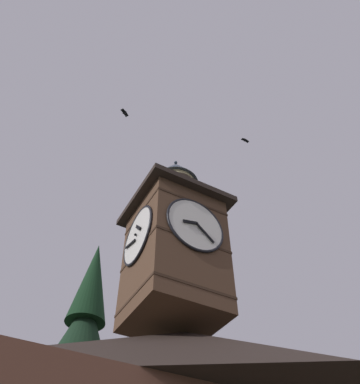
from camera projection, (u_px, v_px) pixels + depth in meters
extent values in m
pyramid|color=#2D231E|center=(186.00, 384.00, 12.43)|extent=(14.27, 9.06, 3.39)
cube|color=brown|center=(175.00, 262.00, 15.09)|extent=(3.05, 3.05, 5.00)
cube|color=#3C291C|center=(174.00, 308.00, 13.72)|extent=(3.09, 3.09, 0.10)
cube|color=#3C291C|center=(175.00, 263.00, 15.07)|extent=(3.09, 3.09, 0.10)
cube|color=#3C291C|center=(175.00, 225.00, 16.42)|extent=(3.09, 3.09, 0.10)
cylinder|color=white|center=(195.00, 225.00, 14.62)|extent=(2.29, 0.10, 2.29)
torus|color=black|center=(196.00, 224.00, 14.60)|extent=(2.39, 0.10, 2.39)
cube|color=black|center=(190.00, 222.00, 14.42)|extent=(0.58, 0.04, 0.24)
cube|color=black|center=(205.00, 233.00, 14.45)|extent=(0.75, 0.04, 0.69)
sphere|color=black|center=(197.00, 223.00, 14.55)|extent=(0.10, 0.10, 0.10)
cylinder|color=white|center=(138.00, 236.00, 15.03)|extent=(0.10, 2.29, 2.29)
torus|color=black|center=(137.00, 235.00, 15.03)|extent=(0.10, 2.39, 2.39)
cube|color=black|center=(138.00, 227.00, 15.03)|extent=(0.04, 0.48, 0.50)
cube|color=black|center=(130.00, 244.00, 15.19)|extent=(0.04, 0.93, 0.32)
sphere|color=black|center=(135.00, 235.00, 15.00)|extent=(0.10, 0.10, 0.10)
cube|color=#2D231E|center=(175.00, 211.00, 16.97)|extent=(3.75, 3.75, 0.25)
cylinder|color=#D1BC84|center=(175.00, 196.00, 17.62)|extent=(1.76, 1.76, 1.55)
cylinder|color=#2D2319|center=(175.00, 205.00, 17.25)|extent=(1.82, 1.82, 0.10)
cylinder|color=#2D2319|center=(175.00, 196.00, 17.62)|extent=(1.82, 1.82, 0.10)
cylinder|color=#2D2319|center=(175.00, 188.00, 17.99)|extent=(1.82, 1.82, 0.10)
cone|color=#384251|center=(176.00, 174.00, 18.68)|extent=(2.06, 2.06, 1.40)
sphere|color=#2D3847|center=(176.00, 163.00, 19.26)|extent=(0.16, 0.16, 0.16)
cone|color=black|center=(82.00, 340.00, 19.53)|extent=(3.59, 3.59, 4.76)
cone|color=#14311A|center=(93.00, 281.00, 21.93)|extent=(2.04, 2.04, 4.93)
ellipsoid|color=black|center=(245.00, 140.00, 22.95)|extent=(0.11, 0.20, 0.11)
cube|color=black|center=(243.00, 139.00, 22.91)|extent=(0.24, 0.14, 0.11)
cube|color=black|center=(247.00, 141.00, 22.99)|extent=(0.24, 0.14, 0.11)
ellipsoid|color=black|center=(125.00, 113.00, 21.59)|extent=(0.25, 0.29, 0.14)
cube|color=black|center=(126.00, 114.00, 21.67)|extent=(0.31, 0.29, 0.07)
cube|color=black|center=(123.00, 111.00, 21.51)|extent=(0.31, 0.29, 0.07)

